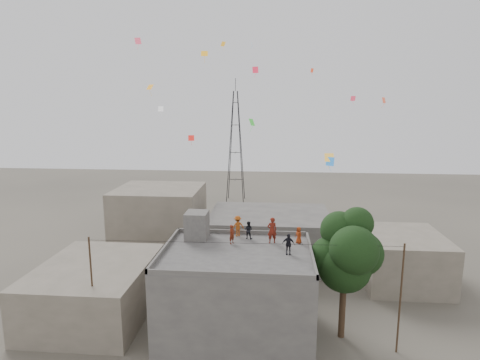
% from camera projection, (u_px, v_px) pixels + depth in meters
% --- Properties ---
extents(ground, '(140.00, 140.00, 0.00)m').
position_uv_depth(ground, '(237.00, 335.00, 27.92)').
color(ground, '#49443C').
rests_on(ground, ground).
extents(main_building, '(10.00, 8.00, 6.10)m').
position_uv_depth(main_building, '(237.00, 295.00, 27.36)').
color(main_building, '#4E4C49').
rests_on(main_building, ground).
extents(parapet, '(10.00, 8.00, 0.30)m').
position_uv_depth(parapet, '(237.00, 250.00, 26.77)').
color(parapet, '#4E4C49').
rests_on(parapet, main_building).
extents(stair_head_box, '(1.60, 1.80, 2.00)m').
position_uv_depth(stair_head_box, '(197.00, 225.00, 29.43)').
color(stair_head_box, '#4E4C49').
rests_on(stair_head_box, main_building).
extents(neighbor_west, '(8.00, 10.00, 4.00)m').
position_uv_depth(neighbor_west, '(96.00, 289.00, 30.45)').
color(neighbor_west, '#696253').
rests_on(neighbor_west, ground).
extents(neighbor_north, '(12.00, 9.00, 5.00)m').
position_uv_depth(neighbor_north, '(269.00, 237.00, 41.00)').
color(neighbor_north, '#4E4C49').
rests_on(neighbor_north, ground).
extents(neighbor_northwest, '(9.00, 8.00, 7.00)m').
position_uv_depth(neighbor_northwest, '(160.00, 219.00, 43.79)').
color(neighbor_northwest, '#696253').
rests_on(neighbor_northwest, ground).
extents(neighbor_east, '(7.00, 8.00, 4.40)m').
position_uv_depth(neighbor_east, '(402.00, 258.00, 36.11)').
color(neighbor_east, '#696253').
rests_on(neighbor_east, ground).
extents(tree, '(4.90, 4.60, 9.10)m').
position_uv_depth(tree, '(347.00, 253.00, 26.75)').
color(tree, black).
rests_on(tree, ground).
extents(utility_line, '(20.12, 0.62, 7.40)m').
position_uv_depth(utility_line, '(243.00, 293.00, 25.95)').
color(utility_line, black).
rests_on(utility_line, ground).
extents(transmission_tower, '(2.97, 2.97, 20.01)m').
position_uv_depth(transmission_tower, '(236.00, 147.00, 65.75)').
color(transmission_tower, black).
rests_on(transmission_tower, ground).
extents(person_red_adult, '(0.77, 0.60, 1.88)m').
position_uv_depth(person_red_adult, '(272.00, 230.00, 28.46)').
color(person_red_adult, maroon).
rests_on(person_red_adult, main_building).
extents(person_orange_child, '(0.66, 0.69, 1.19)m').
position_uv_depth(person_orange_child, '(299.00, 235.00, 28.48)').
color(person_orange_child, '#9D3411').
rests_on(person_orange_child, main_building).
extents(person_dark_child, '(0.75, 0.65, 1.32)m').
position_uv_depth(person_dark_child, '(248.00, 230.00, 29.46)').
color(person_dark_child, black).
rests_on(person_dark_child, main_building).
extents(person_dark_adult, '(0.84, 0.39, 1.41)m').
position_uv_depth(person_dark_adult, '(288.00, 244.00, 26.32)').
color(person_dark_adult, black).
rests_on(person_dark_adult, main_building).
extents(person_orange_adult, '(1.16, 0.96, 1.56)m').
position_uv_depth(person_orange_adult, '(238.00, 226.00, 30.00)').
color(person_orange_adult, '#A14612').
rests_on(person_orange_adult, main_building).
extents(person_red_child, '(0.55, 0.60, 1.37)m').
position_uv_depth(person_red_child, '(232.00, 234.00, 28.37)').
color(person_red_child, '#621F0F').
rests_on(person_red_child, main_building).
extents(kites, '(19.67, 17.11, 10.37)m').
position_uv_depth(kites, '(256.00, 99.00, 30.86)').
color(kites, red).
rests_on(kites, ground).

